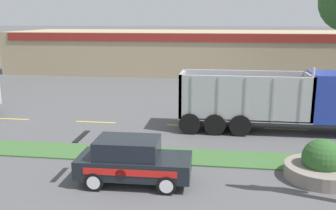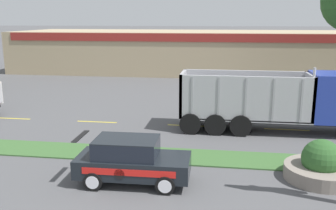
% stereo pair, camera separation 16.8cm
% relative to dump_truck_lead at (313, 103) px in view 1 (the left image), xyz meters
% --- Properties ---
extents(grass_verge, '(120.00, 1.95, 0.06)m').
position_rel_dump_truck_lead_xyz_m(grass_verge, '(-7.77, -4.59, -1.57)').
color(grass_verge, '#3D6633').
rests_on(grass_verge, ground_plane).
extents(centre_line_2, '(2.40, 0.14, 0.01)m').
position_rel_dump_truck_lead_xyz_m(centre_line_2, '(-17.42, 0.39, -1.59)').
color(centre_line_2, yellow).
rests_on(centre_line_2, ground_plane).
extents(centre_line_3, '(2.40, 0.14, 0.01)m').
position_rel_dump_truck_lead_xyz_m(centre_line_3, '(-12.02, 0.39, -1.59)').
color(centre_line_3, yellow).
rests_on(centre_line_3, ground_plane).
extents(centre_line_4, '(2.40, 0.14, 0.01)m').
position_rel_dump_truck_lead_xyz_m(centre_line_4, '(-6.62, 0.39, -1.59)').
color(centre_line_4, yellow).
rests_on(centre_line_4, ground_plane).
extents(centre_line_5, '(2.40, 0.14, 0.01)m').
position_rel_dump_truck_lead_xyz_m(centre_line_5, '(-1.22, 0.39, -1.59)').
color(centre_line_5, yellow).
rests_on(centre_line_5, ground_plane).
extents(dump_truck_lead, '(12.01, 2.62, 3.57)m').
position_rel_dump_truck_lead_xyz_m(dump_truck_lead, '(0.00, 0.00, 0.00)').
color(dump_truck_lead, black).
rests_on(dump_truck_lead, ground_plane).
extents(rally_car, '(4.16, 1.96, 1.72)m').
position_rel_dump_truck_lead_xyz_m(rally_car, '(-8.00, -7.41, -0.73)').
color(rally_car, black).
rests_on(rally_car, ground_plane).
extents(stone_planter, '(2.68, 2.68, 1.55)m').
position_rel_dump_truck_lead_xyz_m(stone_planter, '(-1.04, -6.10, -1.08)').
color(stone_planter, gray).
rests_on(stone_planter, ground_plane).
extents(store_building_backdrop, '(43.39, 12.10, 4.53)m').
position_rel_dump_truck_lead_xyz_m(store_building_backdrop, '(-6.50, 23.41, 0.67)').
color(store_building_backdrop, tan).
rests_on(store_building_backdrop, ground_plane).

